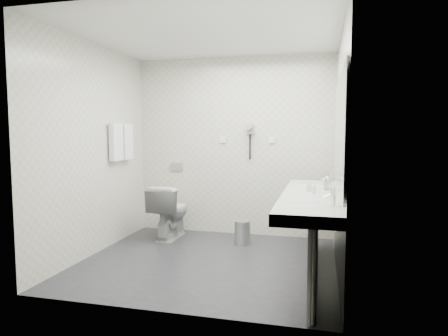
# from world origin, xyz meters

# --- Properties ---
(floor) EXTENTS (2.80, 2.80, 0.00)m
(floor) POSITION_xyz_m (0.00, 0.00, 0.00)
(floor) COLOR #242429
(floor) RESTS_ON ground
(ceiling) EXTENTS (2.80, 2.80, 0.00)m
(ceiling) POSITION_xyz_m (0.00, 0.00, 2.50)
(ceiling) COLOR silver
(ceiling) RESTS_ON wall_back
(wall_back) EXTENTS (2.80, 0.00, 2.80)m
(wall_back) POSITION_xyz_m (0.00, 1.30, 1.25)
(wall_back) COLOR beige
(wall_back) RESTS_ON floor
(wall_front) EXTENTS (2.80, 0.00, 2.80)m
(wall_front) POSITION_xyz_m (0.00, -1.30, 1.25)
(wall_front) COLOR beige
(wall_front) RESTS_ON floor
(wall_left) EXTENTS (0.00, 2.60, 2.60)m
(wall_left) POSITION_xyz_m (-1.40, 0.00, 1.25)
(wall_left) COLOR beige
(wall_left) RESTS_ON floor
(wall_right) EXTENTS (0.00, 2.60, 2.60)m
(wall_right) POSITION_xyz_m (1.40, 0.00, 1.25)
(wall_right) COLOR beige
(wall_right) RESTS_ON floor
(vanity_counter) EXTENTS (0.55, 2.20, 0.10)m
(vanity_counter) POSITION_xyz_m (1.12, -0.20, 0.80)
(vanity_counter) COLOR silver
(vanity_counter) RESTS_ON floor
(vanity_panel) EXTENTS (0.03, 2.15, 0.75)m
(vanity_panel) POSITION_xyz_m (1.15, -0.20, 0.38)
(vanity_panel) COLOR gray
(vanity_panel) RESTS_ON floor
(vanity_post_near) EXTENTS (0.06, 0.06, 0.75)m
(vanity_post_near) POSITION_xyz_m (1.18, -1.24, 0.38)
(vanity_post_near) COLOR silver
(vanity_post_near) RESTS_ON floor
(vanity_post_far) EXTENTS (0.06, 0.06, 0.75)m
(vanity_post_far) POSITION_xyz_m (1.18, 0.84, 0.38)
(vanity_post_far) COLOR silver
(vanity_post_far) RESTS_ON floor
(mirror) EXTENTS (0.02, 2.20, 1.05)m
(mirror) POSITION_xyz_m (1.39, -0.20, 1.45)
(mirror) COLOR #B2BCC6
(mirror) RESTS_ON wall_right
(basin_near) EXTENTS (0.40, 0.31, 0.05)m
(basin_near) POSITION_xyz_m (1.12, -0.85, 0.83)
(basin_near) COLOR silver
(basin_near) RESTS_ON vanity_counter
(basin_far) EXTENTS (0.40, 0.31, 0.05)m
(basin_far) POSITION_xyz_m (1.12, 0.45, 0.83)
(basin_far) COLOR silver
(basin_far) RESTS_ON vanity_counter
(faucet_near) EXTENTS (0.04, 0.04, 0.15)m
(faucet_near) POSITION_xyz_m (1.32, -0.85, 0.92)
(faucet_near) COLOR silver
(faucet_near) RESTS_ON vanity_counter
(faucet_far) EXTENTS (0.04, 0.04, 0.15)m
(faucet_far) POSITION_xyz_m (1.32, 0.45, 0.92)
(faucet_far) COLOR silver
(faucet_far) RESTS_ON vanity_counter
(soap_bottle_a) EXTENTS (0.05, 0.05, 0.11)m
(soap_bottle_a) POSITION_xyz_m (1.10, -0.07, 0.91)
(soap_bottle_a) COLOR white
(soap_bottle_a) RESTS_ON vanity_counter
(soap_bottle_c) EXTENTS (0.05, 0.05, 0.11)m
(soap_bottle_c) POSITION_xyz_m (1.15, -0.21, 0.90)
(soap_bottle_c) COLOR white
(soap_bottle_c) RESTS_ON vanity_counter
(glass_left) EXTENTS (0.07, 0.07, 0.12)m
(glass_left) POSITION_xyz_m (1.29, 0.09, 0.91)
(glass_left) COLOR silver
(glass_left) RESTS_ON vanity_counter
(glass_right) EXTENTS (0.06, 0.06, 0.10)m
(glass_right) POSITION_xyz_m (1.30, 0.17, 0.90)
(glass_right) COLOR silver
(glass_right) RESTS_ON vanity_counter
(toilet) EXTENTS (0.43, 0.74, 0.74)m
(toilet) POSITION_xyz_m (-0.79, 0.84, 0.37)
(toilet) COLOR silver
(toilet) RESTS_ON floor
(flush_plate) EXTENTS (0.18, 0.02, 0.12)m
(flush_plate) POSITION_xyz_m (-0.85, 1.29, 0.95)
(flush_plate) COLOR #B2B5BA
(flush_plate) RESTS_ON wall_back
(pedal_bin) EXTENTS (0.27, 0.27, 0.29)m
(pedal_bin) POSITION_xyz_m (0.24, 0.78, 0.15)
(pedal_bin) COLOR #B2B5BA
(pedal_bin) RESTS_ON floor
(bin_lid) EXTENTS (0.21, 0.21, 0.02)m
(bin_lid) POSITION_xyz_m (0.24, 0.78, 0.30)
(bin_lid) COLOR #B2B5BA
(bin_lid) RESTS_ON pedal_bin
(towel_rail) EXTENTS (0.02, 0.62, 0.02)m
(towel_rail) POSITION_xyz_m (-1.35, 0.55, 1.55)
(towel_rail) COLOR silver
(towel_rail) RESTS_ON wall_left
(towel_near) EXTENTS (0.07, 0.24, 0.48)m
(towel_near) POSITION_xyz_m (-1.34, 0.41, 1.33)
(towel_near) COLOR white
(towel_near) RESTS_ON towel_rail
(towel_far) EXTENTS (0.07, 0.24, 0.48)m
(towel_far) POSITION_xyz_m (-1.34, 0.69, 1.33)
(towel_far) COLOR white
(towel_far) RESTS_ON towel_rail
(dryer_cradle) EXTENTS (0.10, 0.04, 0.14)m
(dryer_cradle) POSITION_xyz_m (0.25, 1.27, 1.50)
(dryer_cradle) COLOR #929397
(dryer_cradle) RESTS_ON wall_back
(dryer_barrel) EXTENTS (0.08, 0.14, 0.08)m
(dryer_barrel) POSITION_xyz_m (0.25, 1.20, 1.53)
(dryer_barrel) COLOR #929397
(dryer_barrel) RESTS_ON dryer_cradle
(dryer_cord) EXTENTS (0.02, 0.02, 0.35)m
(dryer_cord) POSITION_xyz_m (0.25, 1.26, 1.25)
(dryer_cord) COLOR black
(dryer_cord) RESTS_ON dryer_cradle
(switch_plate_a) EXTENTS (0.09, 0.02, 0.09)m
(switch_plate_a) POSITION_xyz_m (-0.15, 1.29, 1.35)
(switch_plate_a) COLOR silver
(switch_plate_a) RESTS_ON wall_back
(switch_plate_b) EXTENTS (0.09, 0.02, 0.09)m
(switch_plate_b) POSITION_xyz_m (0.55, 1.29, 1.35)
(switch_plate_b) COLOR silver
(switch_plate_b) RESTS_ON wall_back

